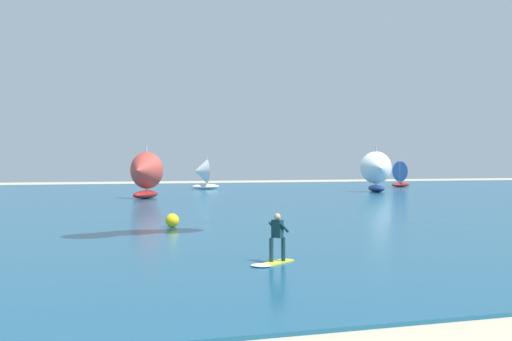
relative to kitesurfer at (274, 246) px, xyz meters
name	(u,v)px	position (x,y,z in m)	size (l,w,h in m)	color
ocean	(140,201)	(-0.03, 36.97, -0.65)	(160.00, 90.00, 0.10)	navy
kitesurfer	(274,246)	(0.00, 0.00, 0.00)	(1.91, 1.61, 1.67)	yellow
sailboat_far_left	(202,174)	(10.21, 57.73, 1.36)	(3.60, 3.03, 4.28)	silver
sailboat_outermost	(378,171)	(27.72, 43.94, 1.81)	(4.06, 4.66, 5.26)	navy
sailboat_mid_right	(143,175)	(0.42, 38.85, 1.67)	(4.17, 4.46, 4.95)	maroon
sailboat_leading	(403,174)	(38.76, 57.02, 1.25)	(3.60, 3.17, 4.04)	maroon
marker_buoy	(172,220)	(-1.27, 12.64, -0.24)	(0.72, 0.72, 0.72)	yellow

